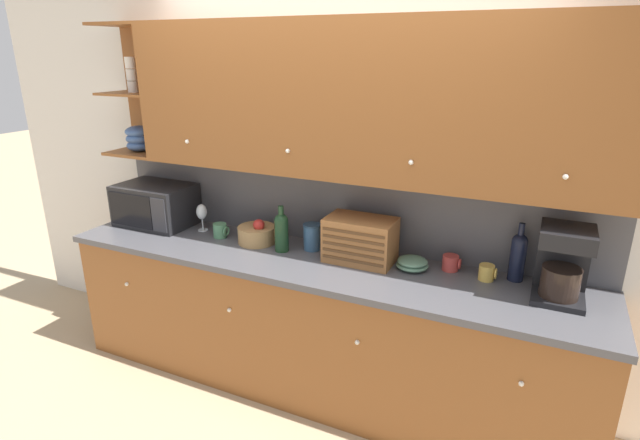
% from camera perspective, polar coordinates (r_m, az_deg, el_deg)
% --- Properties ---
extents(ground_plane, '(24.00, 24.00, 0.00)m').
position_cam_1_polar(ground_plane, '(3.73, 1.48, -15.68)').
color(ground_plane, tan).
extents(wall_back, '(5.71, 0.06, 2.60)m').
position_cam_1_polar(wall_back, '(3.21, 1.89, 4.10)').
color(wall_back, silver).
rests_on(wall_back, ground_plane).
extents(counter_unit, '(3.33, 0.65, 0.91)m').
position_cam_1_polar(counter_unit, '(3.25, -0.72, -11.91)').
color(counter_unit, brown).
rests_on(counter_unit, ground_plane).
extents(backsplash_panel, '(3.31, 0.01, 0.50)m').
position_cam_1_polar(backsplash_panel, '(3.21, 1.61, 1.54)').
color(backsplash_panel, '#4C4C51').
rests_on(backsplash_panel, counter_unit).
extents(upper_cabinets, '(3.31, 0.35, 0.88)m').
position_cam_1_polar(upper_cabinets, '(2.87, 3.58, 13.41)').
color(upper_cabinets, brown).
rests_on(upper_cabinets, backsplash_panel).
extents(microwave, '(0.54, 0.37, 0.29)m').
position_cam_1_polar(microwave, '(3.80, -18.28, 1.68)').
color(microwave, black).
rests_on(microwave, counter_unit).
extents(wine_glass, '(0.07, 0.07, 0.19)m').
position_cam_1_polar(wine_glass, '(3.57, -13.37, 0.80)').
color(wine_glass, silver).
rests_on(wine_glass, counter_unit).
extents(mug_patterned_third, '(0.10, 0.09, 0.10)m').
position_cam_1_polar(mug_patterned_third, '(3.45, -11.32, -1.18)').
color(mug_patterned_third, '#4C845B').
rests_on(mug_patterned_third, counter_unit).
extents(fruit_basket, '(0.25, 0.25, 0.17)m').
position_cam_1_polar(fruit_basket, '(3.31, -7.22, -1.59)').
color(fruit_basket, '#A87F4C').
rests_on(fruit_basket, counter_unit).
extents(second_wine_bottle, '(0.09, 0.09, 0.30)m').
position_cam_1_polar(second_wine_bottle, '(3.13, -4.43, -1.21)').
color(second_wine_bottle, '#19381E').
rests_on(second_wine_bottle, counter_unit).
extents(storage_canister, '(0.12, 0.12, 0.17)m').
position_cam_1_polar(storage_canister, '(3.16, -0.90, -1.92)').
color(storage_canister, '#33567A').
rests_on(storage_canister, counter_unit).
extents(bread_box, '(0.41, 0.25, 0.27)m').
position_cam_1_polar(bread_box, '(2.98, 4.63, -2.28)').
color(bread_box, '#996033').
rests_on(bread_box, counter_unit).
extents(bowl_stack_on_counter, '(0.19, 0.19, 0.07)m').
position_cam_1_polar(bowl_stack_on_counter, '(2.95, 10.50, -4.89)').
color(bowl_stack_on_counter, slate).
rests_on(bowl_stack_on_counter, counter_unit).
extents(mug_blue_second, '(0.10, 0.09, 0.09)m').
position_cam_1_polar(mug_blue_second, '(2.98, 14.74, -4.75)').
color(mug_blue_second, '#B73D38').
rests_on(mug_blue_second, counter_unit).
extents(mug, '(0.10, 0.08, 0.09)m').
position_cam_1_polar(mug, '(2.92, 18.55, -5.71)').
color(mug, gold).
rests_on(mug, counter_unit).
extents(wine_bottle, '(0.08, 0.08, 0.33)m').
position_cam_1_polar(wine_bottle, '(2.93, 21.69, -3.71)').
color(wine_bottle, black).
rests_on(wine_bottle, counter_unit).
extents(coffee_maker, '(0.25, 0.27, 0.39)m').
position_cam_1_polar(coffee_maker, '(2.80, 26.02, -4.38)').
color(coffee_maker, black).
rests_on(coffee_maker, counter_unit).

